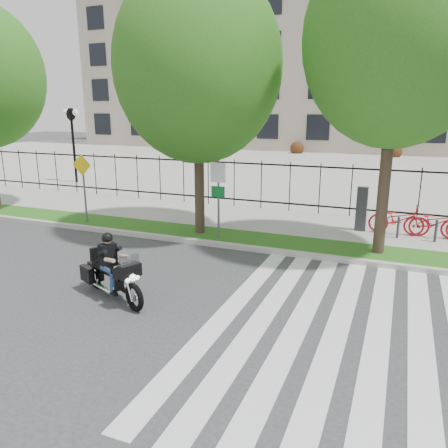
% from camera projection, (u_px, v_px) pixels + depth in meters
% --- Properties ---
extents(ground, '(120.00, 120.00, 0.00)m').
position_uv_depth(ground, '(140.00, 296.00, 10.06)').
color(ground, '#333335').
rests_on(ground, ground).
extents(curb, '(60.00, 0.20, 0.15)m').
position_uv_depth(curb, '(212.00, 244.00, 13.71)').
color(curb, '#B1B0A7').
rests_on(curb, ground).
extents(grass_verge, '(60.00, 1.50, 0.15)m').
position_uv_depth(grass_verge, '(222.00, 236.00, 14.47)').
color(grass_verge, '#285B16').
rests_on(grass_verge, ground).
extents(sidewalk, '(60.00, 3.50, 0.15)m').
position_uv_depth(sidewalk, '(247.00, 219.00, 16.71)').
color(sidewalk, '#99978F').
rests_on(sidewalk, ground).
extents(plaza, '(80.00, 34.00, 0.10)m').
position_uv_depth(plaza, '(325.00, 167.00, 32.43)').
color(plaza, '#99978F').
rests_on(plaza, ground).
extents(crosswalk_stripes, '(5.70, 8.00, 0.01)m').
position_uv_depth(crosswalk_stripes, '(357.00, 335.00, 8.29)').
color(crosswalk_stripes, silver).
rests_on(crosswalk_stripes, ground).
extents(iron_fence, '(30.00, 0.06, 2.00)m').
position_uv_depth(iron_fence, '(261.00, 185.00, 18.00)').
color(iron_fence, black).
rests_on(iron_fence, sidewalk).
extents(office_building, '(60.00, 21.90, 20.15)m').
position_uv_depth(office_building, '(361.00, 55.00, 47.73)').
color(office_building, '#A69A86').
rests_on(office_building, ground).
extents(lamp_post_left, '(1.06, 0.70, 4.25)m').
position_uv_depth(lamp_post_left, '(72.00, 127.00, 24.38)').
color(lamp_post_left, black).
rests_on(lamp_post_left, ground).
extents(street_tree_1, '(5.22, 5.22, 8.32)m').
position_uv_depth(street_tree_1, '(198.00, 66.00, 13.40)').
color(street_tree_1, '#32251B').
rests_on(street_tree_1, grass_verge).
extents(street_tree_2, '(4.89, 4.89, 8.58)m').
position_uv_depth(street_tree_2, '(398.00, 39.00, 11.20)').
color(street_tree_2, '#32251B').
rests_on(street_tree_2, grass_verge).
extents(sign_pole_regulatory, '(0.50, 0.09, 2.50)m').
position_uv_depth(sign_pole_regulatory, '(218.00, 189.00, 13.71)').
color(sign_pole_regulatory, '#59595B').
rests_on(sign_pole_regulatory, grass_verge).
extents(sign_pole_warning, '(0.78, 0.09, 2.49)m').
position_uv_depth(sign_pole_warning, '(83.00, 179.00, 15.64)').
color(sign_pole_warning, '#59595B').
rests_on(sign_pole_warning, grass_verge).
extents(motorcycle_rider, '(2.21, 1.28, 1.83)m').
position_uv_depth(motorcycle_rider, '(113.00, 273.00, 9.78)').
color(motorcycle_rider, black).
rests_on(motorcycle_rider, ground).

